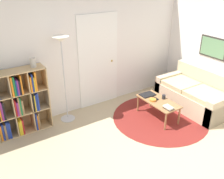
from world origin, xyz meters
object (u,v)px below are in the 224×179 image
Objects in this scene: laptop at (147,95)px; vase_on_shelf at (33,63)px; cup at (164,97)px; coffee_table at (158,103)px; bowl at (153,100)px; bookshelf at (18,103)px; couch at (195,95)px; floor_lamp at (62,53)px.

laptop is 1.92× the size of vase_on_shelf.
cup is at bearing -24.44° from vase_on_shelf.
cup is (0.14, 0.00, 0.09)m from coffee_table.
bowl is 1.59× the size of cup.
laptop is at bearing 94.63° from coffee_table.
bookshelf reaches higher than couch.
floor_lamp reaches higher than couch.
cup is (0.24, -0.06, 0.02)m from bowl.
bookshelf is at bearing 157.89° from bowl.
laptop is at bearing 117.99° from cup.
couch is 11.24× the size of bowl.
couch reaches higher than cup.
laptop is 3.57× the size of cup.
coffee_table is 2.54m from vase_on_shelf.
vase_on_shelf reaches higher than couch.
couch is at bearing -21.24° from laptop.
floor_lamp is 19.48× the size of cup.
floor_lamp is 12.24× the size of bowl.
floor_lamp is at bearing 148.99° from coffee_table.
coffee_table is at bearing -31.01° from floor_lamp.
bookshelf reaches higher than cup.
floor_lamp is at bearing 148.91° from bowl.
vase_on_shelf is at bearing 160.35° from couch.
couch is 1.14m from bowl.
bowl is at bearing -31.09° from floor_lamp.
bowl reaches higher than coffee_table.
coffee_table is (2.49, -1.03, -0.26)m from bookshelf.
bowl is at bearing -106.32° from laptop.
bookshelf is 0.79m from vase_on_shelf.
couch reaches higher than laptop.
vase_on_shelf is (-2.09, 0.71, 0.90)m from laptop.
bookshelf is 2.57m from laptop.
couch is 5.01× the size of laptop.
coffee_table is at bearing -85.37° from laptop.
coffee_table is 5.63× the size of vase_on_shelf.
floor_lamp is 1.86× the size of coffee_table.
bowl is at bearing 150.35° from coffee_table.
bookshelf is 2.58m from bowl.
bookshelf is at bearing -179.92° from vase_on_shelf.
bookshelf is at bearing 163.83° from laptop.
coffee_table is 0.32m from laptop.
bowl is (2.39, -0.97, -0.19)m from bookshelf.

